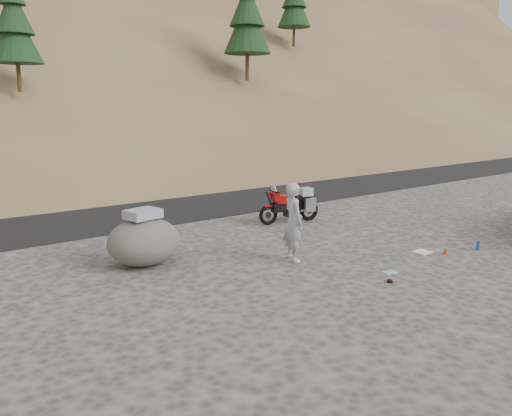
# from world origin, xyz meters

# --- Properties ---
(ground) EXTENTS (140.00, 140.00, 0.00)m
(ground) POSITION_xyz_m (0.00, 0.00, 0.00)
(ground) COLOR #3D3B38
(ground) RESTS_ON ground
(road) EXTENTS (120.00, 7.00, 0.05)m
(road) POSITION_xyz_m (0.00, 9.00, 0.00)
(road) COLOR black
(road) RESTS_ON ground
(motorcycle) EXTENTS (2.15, 0.83, 1.28)m
(motorcycle) POSITION_xyz_m (1.46, 3.61, 0.55)
(motorcycle) COLOR black
(motorcycle) RESTS_ON ground
(man) EXTENTS (0.62, 0.78, 1.88)m
(man) POSITION_xyz_m (-1.16, 0.55, 0.00)
(man) COLOR #9C9BA1
(man) RESTS_ON ground
(boulder) EXTENTS (1.71, 1.45, 1.29)m
(boulder) POSITION_xyz_m (-4.16, 2.35, 0.57)
(boulder) COLOR #514C45
(boulder) RESTS_ON ground
(gear_white_cloth) EXTENTS (0.43, 0.39, 0.01)m
(gear_white_cloth) POSITION_xyz_m (1.91, -0.92, 0.01)
(gear_white_cloth) COLOR white
(gear_white_cloth) RESTS_ON ground
(gear_bottle) EXTENTS (0.12, 0.12, 0.25)m
(gear_bottle) POSITION_xyz_m (3.18, -1.68, 0.12)
(gear_bottle) COLOR #174B8D
(gear_bottle) RESTS_ON ground
(gear_funnel) EXTENTS (0.18, 0.18, 0.18)m
(gear_funnel) POSITION_xyz_m (2.20, -1.38, 0.09)
(gear_funnel) COLOR red
(gear_funnel) RESTS_ON ground
(gear_glove_b) EXTENTS (0.17, 0.17, 0.05)m
(gear_glove_b) POSITION_xyz_m (-0.56, -1.84, 0.02)
(gear_glove_b) COLOR black
(gear_glove_b) RESTS_ON ground
(gear_blue_cloth) EXTENTS (0.34, 0.27, 0.01)m
(gear_blue_cloth) POSITION_xyz_m (-0.05, -1.44, 0.01)
(gear_blue_cloth) COLOR #88B1D3
(gear_blue_cloth) RESTS_ON ground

